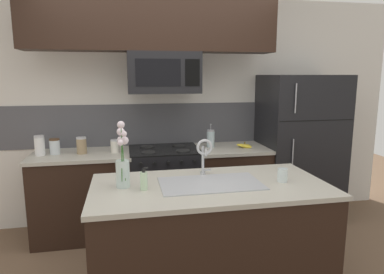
% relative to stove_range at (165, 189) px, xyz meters
% --- Properties ---
extents(ground_plane, '(10.00, 10.00, 0.00)m').
position_rel_stove_range_xyz_m(ground_plane, '(-0.00, -0.90, -0.46)').
color(ground_plane, brown).
extents(rear_partition, '(5.20, 0.10, 2.60)m').
position_rel_stove_range_xyz_m(rear_partition, '(0.30, 0.38, 0.84)').
color(rear_partition, silver).
rests_on(rear_partition, ground).
extents(splash_band, '(3.52, 0.01, 0.48)m').
position_rel_stove_range_xyz_m(splash_band, '(-0.00, 0.32, 0.69)').
color(splash_band, '#4C4C51').
rests_on(splash_band, rear_partition).
extents(back_counter_left, '(1.02, 0.65, 0.91)m').
position_rel_stove_range_xyz_m(back_counter_left, '(-0.88, 0.00, -0.01)').
color(back_counter_left, black).
rests_on(back_counter_left, ground).
extents(back_counter_right, '(0.81, 0.65, 0.91)m').
position_rel_stove_range_xyz_m(back_counter_right, '(0.77, 0.00, -0.01)').
color(back_counter_right, black).
rests_on(back_counter_right, ground).
extents(stove_range, '(0.76, 0.64, 0.93)m').
position_rel_stove_range_xyz_m(stove_range, '(0.00, 0.00, 0.00)').
color(stove_range, black).
rests_on(stove_range, ground).
extents(microwave, '(0.74, 0.40, 0.42)m').
position_rel_stove_range_xyz_m(microwave, '(0.00, -0.02, 1.28)').
color(microwave, black).
extents(upper_cabinet_band, '(2.53, 0.34, 0.60)m').
position_rel_stove_range_xyz_m(upper_cabinet_band, '(-0.11, -0.05, 1.79)').
color(upper_cabinet_band, black).
extents(refrigerator, '(0.90, 0.74, 1.72)m').
position_rel_stove_range_xyz_m(refrigerator, '(1.61, 0.02, 0.40)').
color(refrigerator, black).
rests_on(refrigerator, ground).
extents(storage_jar_tall, '(0.10, 0.10, 0.21)m').
position_rel_stove_range_xyz_m(storage_jar_tall, '(-1.27, -0.01, 0.55)').
color(storage_jar_tall, silver).
rests_on(storage_jar_tall, back_counter_left).
extents(storage_jar_medium, '(0.10, 0.10, 0.16)m').
position_rel_stove_range_xyz_m(storage_jar_medium, '(-1.14, 0.02, 0.53)').
color(storage_jar_medium, silver).
rests_on(storage_jar_medium, back_counter_left).
extents(storage_jar_short, '(0.10, 0.10, 0.17)m').
position_rel_stove_range_xyz_m(storage_jar_short, '(-0.87, -0.01, 0.54)').
color(storage_jar_short, '#997F5B').
rests_on(storage_jar_short, back_counter_left).
extents(storage_jar_squat, '(0.09, 0.09, 0.14)m').
position_rel_stove_range_xyz_m(storage_jar_squat, '(-0.53, -0.01, 0.52)').
color(storage_jar_squat, silver).
rests_on(storage_jar_squat, back_counter_left).
extents(banana_bunch, '(0.19, 0.12, 0.08)m').
position_rel_stove_range_xyz_m(banana_bunch, '(0.90, -0.06, 0.47)').
color(banana_bunch, yellow).
rests_on(banana_bunch, back_counter_right).
extents(french_press, '(0.09, 0.09, 0.27)m').
position_rel_stove_range_xyz_m(french_press, '(0.54, 0.06, 0.55)').
color(french_press, silver).
rests_on(french_press, back_counter_right).
extents(island_counter, '(1.77, 0.89, 0.91)m').
position_rel_stove_range_xyz_m(island_counter, '(0.20, -1.25, -0.01)').
color(island_counter, black).
rests_on(island_counter, ground).
extents(kitchen_sink, '(0.76, 0.44, 0.16)m').
position_rel_stove_range_xyz_m(kitchen_sink, '(0.20, -1.25, 0.38)').
color(kitchen_sink, '#ADAFB5').
rests_on(kitchen_sink, island_counter).
extents(sink_faucet, '(0.14, 0.14, 0.31)m').
position_rel_stove_range_xyz_m(sink_faucet, '(0.20, -1.03, 0.65)').
color(sink_faucet, '#B7BABF').
rests_on(sink_faucet, island_counter).
extents(dish_soap_bottle, '(0.06, 0.05, 0.16)m').
position_rel_stove_range_xyz_m(dish_soap_bottle, '(-0.30, -1.29, 0.52)').
color(dish_soap_bottle, beige).
rests_on(dish_soap_bottle, island_counter).
extents(drinking_glass, '(0.08, 0.08, 0.10)m').
position_rel_stove_range_xyz_m(drinking_glass, '(0.76, -1.30, 0.50)').
color(drinking_glass, silver).
rests_on(drinking_glass, island_counter).
extents(flower_vase, '(0.10, 0.18, 0.49)m').
position_rel_stove_range_xyz_m(flower_vase, '(-0.44, -1.20, 0.61)').
color(flower_vase, silver).
rests_on(flower_vase, island_counter).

